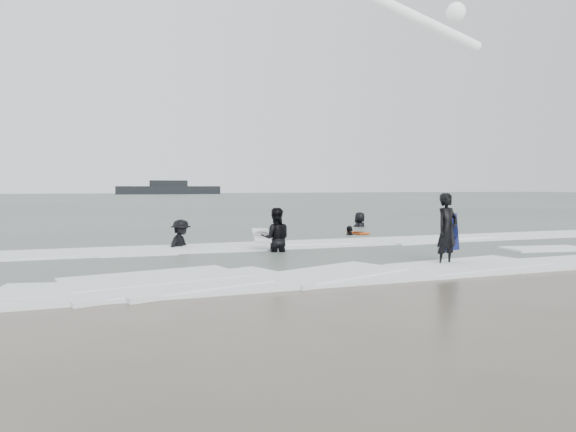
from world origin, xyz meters
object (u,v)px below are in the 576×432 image
object	(u,v)px
vessel_horizon	(169,189)
surfer_wading	(276,253)
surfer_centre	(447,266)
surfer_right_far	(360,228)
surfer_right_near	(350,236)
surfer_breaker	(181,249)

from	to	relation	value
vessel_horizon	surfer_wading	bearing A→B (deg)	-97.36
surfer_centre	surfer_right_far	xyz separation A→B (m)	(4.22, 12.65, 0.00)
vessel_horizon	surfer_centre	bearing A→B (deg)	-95.82
surfer_centre	surfer_right_far	bearing A→B (deg)	56.24
surfer_right_near	vessel_horizon	xyz separation A→B (m)	(12.47, 129.41, 1.36)
surfer_right_near	surfer_right_far	distance (m)	4.83
surfer_centre	surfer_wading	distance (m)	5.23
surfer_centre	surfer_right_near	size ratio (longest dim) A/B	1.20
surfer_wading	surfer_breaker	bearing A→B (deg)	-26.78
surfer_centre	surfer_right_near	xyz separation A→B (m)	(1.60, 8.60, 0.00)
surfer_wading	vessel_horizon	xyz separation A→B (m)	(17.28, 133.88, 1.36)
surfer_right_near	surfer_right_far	size ratio (longest dim) A/B	0.82
surfer_centre	vessel_horizon	size ratio (longest dim) A/B	0.07
surfer_right_far	surfer_wading	bearing A→B (deg)	9.65
surfer_centre	surfer_breaker	distance (m)	8.55
surfer_centre	vessel_horizon	xyz separation A→B (m)	(14.07, 138.01, 1.36)
surfer_centre	surfer_right_far	distance (m)	13.34
surfer_right_far	vessel_horizon	distance (m)	125.75
surfer_breaker	surfer_right_near	bearing A→B (deg)	-32.17
surfer_breaker	surfer_right_far	bearing A→B (deg)	-16.85
surfer_breaker	surfer_centre	bearing A→B (deg)	-97.31
surfer_centre	surfer_breaker	world-z (taller)	surfer_centre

